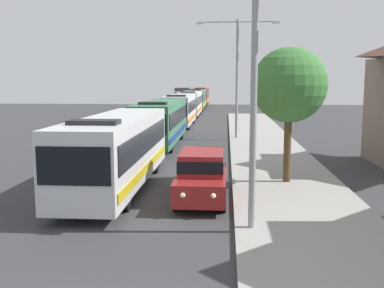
% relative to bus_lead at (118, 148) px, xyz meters
% --- Properties ---
extents(bus_lead, '(2.58, 11.44, 3.21)m').
position_rel_bus_lead_xyz_m(bus_lead, '(0.00, 0.00, 0.00)').
color(bus_lead, silver).
rests_on(bus_lead, ground_plane).
extents(bus_second_in_line, '(2.58, 11.54, 3.21)m').
position_rel_bus_lead_xyz_m(bus_second_in_line, '(0.00, 12.98, 0.00)').
color(bus_second_in_line, '#33724C').
rests_on(bus_second_in_line, ground_plane).
extents(bus_middle, '(2.58, 10.91, 3.21)m').
position_rel_bus_lead_xyz_m(bus_middle, '(-0.00, 26.38, -0.00)').
color(bus_middle, silver).
rests_on(bus_middle, ground_plane).
extents(bus_fourth_in_line, '(2.58, 10.94, 3.21)m').
position_rel_bus_lead_xyz_m(bus_fourth_in_line, '(-0.00, 39.22, -0.00)').
color(bus_fourth_in_line, silver).
rests_on(bus_fourth_in_line, ground_plane).
extents(bus_rear, '(2.58, 11.76, 3.21)m').
position_rel_bus_lead_xyz_m(bus_rear, '(0.00, 51.89, 0.00)').
color(bus_rear, '#33724C').
rests_on(bus_rear, ground_plane).
extents(bus_tail_end, '(2.58, 11.39, 3.21)m').
position_rel_bus_lead_xyz_m(bus_tail_end, '(-0.00, 64.79, -0.00)').
color(bus_tail_end, maroon).
rests_on(bus_tail_end, ground_plane).
extents(white_suv, '(1.86, 4.66, 1.90)m').
position_rel_bus_lead_xyz_m(white_suv, '(3.70, -1.95, -0.66)').
color(white_suv, maroon).
rests_on(white_suv, ground_plane).
extents(box_truck_oncoming, '(2.35, 7.12, 3.15)m').
position_rel_bus_lead_xyz_m(box_truck_oncoming, '(-3.30, 63.05, 0.01)').
color(box_truck_oncoming, '#B7B7BC').
rests_on(box_truck_oncoming, ground_plane).
extents(streetlamp_near, '(5.47, 0.28, 7.98)m').
position_rel_bus_lead_xyz_m(streetlamp_near, '(5.40, -5.48, 3.34)').
color(streetlamp_near, gray).
rests_on(streetlamp_near, sidewalk).
extents(streetlamp_mid, '(6.17, 0.28, 8.94)m').
position_rel_bus_lead_xyz_m(streetlamp_mid, '(5.40, 16.16, 3.90)').
color(streetlamp_mid, gray).
rests_on(streetlamp_mid, sidewalk).
extents(roadside_tree, '(3.24, 3.24, 5.84)m').
position_rel_bus_lead_xyz_m(roadside_tree, '(7.29, 1.00, 2.66)').
color(roadside_tree, '#4C3823').
rests_on(roadside_tree, sidewalk).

